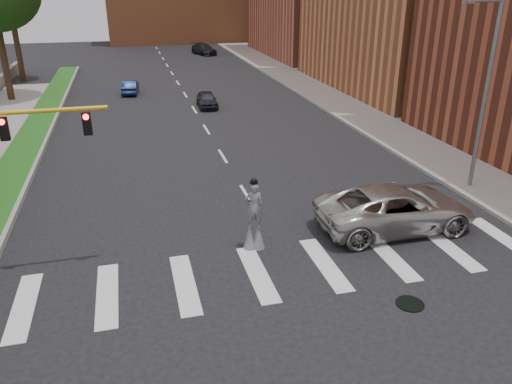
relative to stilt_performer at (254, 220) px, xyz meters
name	(u,v)px	position (x,y,z in m)	size (l,w,h in m)	color
ground_plane	(301,284)	(0.94, -2.83, -1.19)	(160.00, 160.00, 0.00)	black
grass_median	(30,140)	(-10.56, 17.17, -1.06)	(2.00, 60.00, 0.25)	#1B5016
median_curb	(48,138)	(-9.51, 17.17, -1.05)	(0.20, 60.00, 0.28)	gray
sidewalk_right	(343,103)	(13.44, 22.17, -1.10)	(5.00, 90.00, 0.18)	gray
manhole	(410,304)	(3.94, -4.83, -1.17)	(0.90, 0.90, 0.04)	black
streetlight	(484,91)	(11.84, 3.17, 3.71)	(2.05, 0.20, 9.00)	slate
stilt_performer	(254,220)	(0.00, 0.00, 0.00)	(0.84, 0.56, 2.92)	#312013
suv_crossing	(396,208)	(6.10, 0.17, -0.27)	(3.06, 6.63, 1.84)	#AFACA5
car_near	(207,99)	(2.10, 23.83, -0.56)	(1.50, 3.72, 1.27)	black
car_mid	(130,87)	(-3.85, 30.88, -0.58)	(1.30, 3.72, 1.23)	#172250
car_far	(204,49)	(6.94, 55.83, -0.47)	(2.03, 4.99, 1.45)	black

